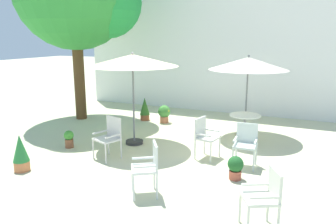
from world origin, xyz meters
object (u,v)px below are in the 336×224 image
patio_umbrella_0 (133,61)px  potted_plant_0 (69,139)px  patio_chair_1 (110,135)px  potted_plant_1 (145,109)px  potted_plant_2 (21,153)px  potted_plant_3 (164,113)px  patio_umbrella_1 (248,64)px  patio_chair_2 (149,165)px  patio_chair_0 (246,142)px  potted_plant_4 (236,167)px  patio_chair_3 (205,134)px  cafe_table_0 (245,124)px  patio_chair_4 (265,195)px

patio_umbrella_0 → potted_plant_0: patio_umbrella_0 is taller
patio_chair_1 → potted_plant_1: patio_chair_1 is taller
potted_plant_2 → potted_plant_3: (1.04, 4.66, -0.07)m
patio_chair_1 → potted_plant_0: size_ratio=2.16×
patio_umbrella_1 → potted_plant_0: bearing=-143.4°
patio_chair_2 → potted_plant_1: 5.21m
patio_chair_1 → potted_plant_2: bearing=-131.6°
patio_chair_0 → potted_plant_4: bearing=-92.4°
patio_chair_1 → patio_chair_3: patio_chair_1 is taller
patio_umbrella_0 → cafe_table_0: bearing=22.2°
patio_chair_1 → patio_chair_3: bearing=24.4°
potted_plant_0 → potted_plant_4: bearing=-2.3°
potted_plant_4 → patio_chair_1: bearing=179.9°
patio_chair_1 → potted_plant_0: bearing=173.0°
patio_chair_0 → patio_chair_2: (-1.25, -1.99, 0.01)m
potted_plant_0 → potted_plant_4: (4.13, -0.17, 0.02)m
potted_plant_1 → patio_chair_3: bearing=-41.1°
patio_chair_4 → potted_plant_3: patio_chair_4 is taller
patio_umbrella_1 → potted_plant_4: size_ratio=4.80×
patio_chair_0 → potted_plant_2: patio_chair_0 is taller
patio_umbrella_1 → patio_chair_2: bearing=-101.0°
patio_umbrella_1 → patio_chair_4: patio_umbrella_1 is taller
patio_umbrella_0 → patio_chair_0: 3.27m
potted_plant_0 → cafe_table_0: bearing=26.9°
potted_plant_0 → patio_umbrella_0: bearing=35.1°
patio_chair_1 → patio_chair_2: patio_chair_1 is taller
patio_chair_0 → patio_chair_2: 2.35m
patio_umbrella_0 → potted_plant_2: (-1.21, -2.45, -1.69)m
potted_plant_0 → potted_plant_3: bearing=70.2°
patio_umbrella_0 → patio_chair_2: size_ratio=2.51×
potted_plant_1 → potted_plant_4: 5.00m
potted_plant_3 → potted_plant_4: 4.46m
potted_plant_2 → potted_plant_3: size_ratio=1.36×
patio_chair_0 → patio_chair_1: bearing=-165.2°
patio_chair_3 → potted_plant_0: patio_chair_3 is taller
potted_plant_1 → potted_plant_2: (-0.32, -4.70, 0.00)m
potted_plant_0 → patio_chair_1: bearing=-7.0°
patio_umbrella_1 → potted_plant_2: patio_umbrella_1 is taller
patio_umbrella_0 → potted_plant_4: patio_umbrella_0 is taller
patio_chair_3 → patio_chair_4: 2.90m
patio_umbrella_1 → potted_plant_4: patio_umbrella_1 is taller
patio_chair_2 → potted_plant_4: size_ratio=2.00×
patio_chair_2 → potted_plant_3: 4.87m
patio_chair_4 → potted_plant_1: (-4.46, 4.85, -0.15)m
patio_chair_1 → potted_plant_2: 1.84m
patio_chair_1 → patio_umbrella_1: bearing=50.5°
patio_umbrella_1 → potted_plant_1: 3.69m
potted_plant_3 → patio_chair_4: bearing=-52.1°
potted_plant_0 → potted_plant_2: size_ratio=0.56×
patio_chair_3 → potted_plant_4: 1.29m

